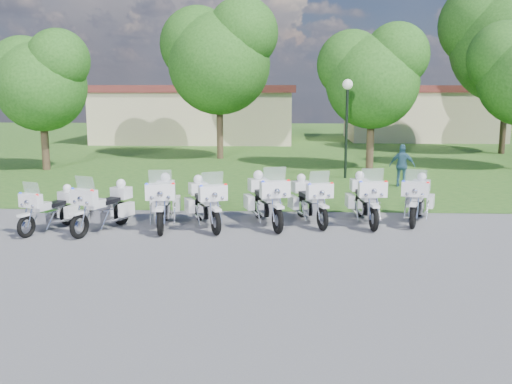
{
  "coord_description": "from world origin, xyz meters",
  "views": [
    {
      "loc": [
        0.44,
        -14.59,
        3.79
      ],
      "look_at": [
        -0.31,
        1.2,
        0.95
      ],
      "focal_mm": 40.0,
      "sensor_mm": 36.0,
      "label": 1
    }
  ],
  "objects_px": {
    "motorcycle_1": "(104,206)",
    "bystander_c": "(402,166)",
    "motorcycle_4": "(266,199)",
    "motorcycle_7": "(418,198)",
    "motorcycle_0": "(51,209)",
    "motorcycle_3": "(205,202)",
    "motorcycle_5": "(310,200)",
    "motorcycle_6": "(365,198)",
    "lamp_post": "(347,104)",
    "motorcycle_2": "(163,201)"
  },
  "relations": [
    {
      "from": "motorcycle_7",
      "to": "motorcycle_2",
      "type": "bearing_deg",
      "value": 27.21
    },
    {
      "from": "lamp_post",
      "to": "motorcycle_2",
      "type": "bearing_deg",
      "value": -123.32
    },
    {
      "from": "motorcycle_4",
      "to": "motorcycle_7",
      "type": "bearing_deg",
      "value": 169.88
    },
    {
      "from": "motorcycle_2",
      "to": "motorcycle_6",
      "type": "distance_m",
      "value": 5.75
    },
    {
      "from": "motorcycle_2",
      "to": "bystander_c",
      "type": "bearing_deg",
      "value": -145.61
    },
    {
      "from": "motorcycle_3",
      "to": "motorcycle_4",
      "type": "relative_size",
      "value": 0.92
    },
    {
      "from": "motorcycle_0",
      "to": "lamp_post",
      "type": "bearing_deg",
      "value": -111.23
    },
    {
      "from": "bystander_c",
      "to": "motorcycle_2",
      "type": "bearing_deg",
      "value": 55.61
    },
    {
      "from": "motorcycle_4",
      "to": "bystander_c",
      "type": "height_order",
      "value": "motorcycle_4"
    },
    {
      "from": "motorcycle_0",
      "to": "bystander_c",
      "type": "distance_m",
      "value": 13.41
    },
    {
      "from": "motorcycle_4",
      "to": "motorcycle_6",
      "type": "xyz_separation_m",
      "value": [
        2.85,
        0.38,
        -0.03
      ]
    },
    {
      "from": "motorcycle_6",
      "to": "bystander_c",
      "type": "xyz_separation_m",
      "value": [
        2.33,
        6.31,
        0.13
      ]
    },
    {
      "from": "motorcycle_6",
      "to": "lamp_post",
      "type": "distance_m",
      "value": 8.82
    },
    {
      "from": "motorcycle_4",
      "to": "bystander_c",
      "type": "bearing_deg",
      "value": -145.97
    },
    {
      "from": "motorcycle_1",
      "to": "motorcycle_6",
      "type": "xyz_separation_m",
      "value": [
        7.22,
        1.26,
        0.04
      ]
    },
    {
      "from": "motorcycle_4",
      "to": "bystander_c",
      "type": "distance_m",
      "value": 8.46
    },
    {
      "from": "motorcycle_3",
      "to": "motorcycle_7",
      "type": "height_order",
      "value": "motorcycle_3"
    },
    {
      "from": "motorcycle_3",
      "to": "motorcycle_4",
      "type": "height_order",
      "value": "motorcycle_4"
    },
    {
      "from": "motorcycle_2",
      "to": "motorcycle_4",
      "type": "bearing_deg",
      "value": -179.72
    },
    {
      "from": "motorcycle_5",
      "to": "motorcycle_0",
      "type": "bearing_deg",
      "value": -7.83
    },
    {
      "from": "motorcycle_7",
      "to": "motorcycle_6",
      "type": "bearing_deg",
      "value": 28.63
    },
    {
      "from": "motorcycle_2",
      "to": "motorcycle_7",
      "type": "bearing_deg",
      "value": -179.13
    },
    {
      "from": "lamp_post",
      "to": "bystander_c",
      "type": "height_order",
      "value": "lamp_post"
    },
    {
      "from": "motorcycle_3",
      "to": "bystander_c",
      "type": "bearing_deg",
      "value": -157.3
    },
    {
      "from": "motorcycle_4",
      "to": "lamp_post",
      "type": "bearing_deg",
      "value": -128.06
    },
    {
      "from": "motorcycle_6",
      "to": "motorcycle_3",
      "type": "bearing_deg",
      "value": 3.58
    },
    {
      "from": "motorcycle_2",
      "to": "bystander_c",
      "type": "distance_m",
      "value": 10.69
    },
    {
      "from": "motorcycle_3",
      "to": "lamp_post",
      "type": "relative_size",
      "value": 0.55
    },
    {
      "from": "motorcycle_0",
      "to": "motorcycle_1",
      "type": "height_order",
      "value": "motorcycle_1"
    },
    {
      "from": "motorcycle_2",
      "to": "motorcycle_3",
      "type": "relative_size",
      "value": 1.1
    },
    {
      "from": "motorcycle_0",
      "to": "motorcycle_1",
      "type": "bearing_deg",
      "value": -155.85
    },
    {
      "from": "motorcycle_6",
      "to": "bystander_c",
      "type": "bearing_deg",
      "value": -115.44
    },
    {
      "from": "motorcycle_6",
      "to": "motorcycle_7",
      "type": "height_order",
      "value": "motorcycle_6"
    },
    {
      "from": "motorcycle_0",
      "to": "bystander_c",
      "type": "height_order",
      "value": "bystander_c"
    },
    {
      "from": "motorcycle_1",
      "to": "motorcycle_5",
      "type": "height_order",
      "value": "motorcycle_5"
    },
    {
      "from": "motorcycle_5",
      "to": "motorcycle_4",
      "type": "bearing_deg",
      "value": -3.67
    },
    {
      "from": "motorcycle_1",
      "to": "motorcycle_5",
      "type": "distance_m",
      "value": 5.76
    },
    {
      "from": "motorcycle_0",
      "to": "motorcycle_4",
      "type": "height_order",
      "value": "motorcycle_4"
    },
    {
      "from": "motorcycle_1",
      "to": "bystander_c",
      "type": "height_order",
      "value": "bystander_c"
    },
    {
      "from": "motorcycle_6",
      "to": "lamp_post",
      "type": "bearing_deg",
      "value": -97.47
    },
    {
      "from": "motorcycle_0",
      "to": "motorcycle_4",
      "type": "distance_m",
      "value": 5.92
    },
    {
      "from": "motorcycle_2",
      "to": "motorcycle_4",
      "type": "xyz_separation_m",
      "value": [
        2.86,
        0.36,
        0.02
      ]
    },
    {
      "from": "motorcycle_7",
      "to": "lamp_post",
      "type": "relative_size",
      "value": 0.55
    },
    {
      "from": "motorcycle_1",
      "to": "motorcycle_0",
      "type": "bearing_deg",
      "value": 25.07
    },
    {
      "from": "lamp_post",
      "to": "bystander_c",
      "type": "distance_m",
      "value": 3.76
    },
    {
      "from": "motorcycle_4",
      "to": "lamp_post",
      "type": "distance_m",
      "value": 9.71
    },
    {
      "from": "motorcycle_3",
      "to": "motorcycle_7",
      "type": "relative_size",
      "value": 1.0
    },
    {
      "from": "motorcycle_0",
      "to": "motorcycle_7",
      "type": "bearing_deg",
      "value": -149.79
    },
    {
      "from": "motorcycle_5",
      "to": "lamp_post",
      "type": "xyz_separation_m",
      "value": [
        1.93,
        8.52,
        2.52
      ]
    },
    {
      "from": "motorcycle_7",
      "to": "motorcycle_0",
      "type": "bearing_deg",
      "value": 28.25
    }
  ]
}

